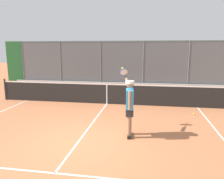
{
  "coord_description": "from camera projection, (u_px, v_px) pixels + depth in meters",
  "views": [
    {
      "loc": [
        -1.88,
        5.41,
        2.6
      ],
      "look_at": [
        -0.55,
        -2.61,
        1.05
      ],
      "focal_mm": 35.1,
      "sensor_mm": 36.0,
      "label": 1
    }
  ],
  "objects": [
    {
      "name": "tennis_ball_near_net",
      "position": [
        194.0,
        114.0,
        8.65
      ],
      "size": [
        0.07,
        0.07,
        0.07
      ],
      "primitive_type": "sphere",
      "color": "#CCDB33",
      "rests_on": "ground"
    },
    {
      "name": "tennis_player",
      "position": [
        129.0,
        104.0,
        6.4
      ],
      "size": [
        0.57,
        1.37,
        1.98
      ],
      "rotation": [
        0.0,
        0.0,
        -1.47
      ],
      "color": "black",
      "rests_on": "ground"
    },
    {
      "name": "ground_plane",
      "position": [
        77.0,
        144.0,
        6.03
      ],
      "size": [
        60.0,
        60.0,
        0.0
      ],
      "primitive_type": "plane",
      "color": "#B76B42"
    },
    {
      "name": "tennis_net",
      "position": [
        107.0,
        94.0,
        10.25
      ],
      "size": [
        10.57,
        0.09,
        1.07
      ],
      "color": "#2D2D2D",
      "rests_on": "ground"
    },
    {
      "name": "fence_backdrop",
      "position": [
        123.0,
        62.0,
        16.2
      ],
      "size": [
        18.3,
        1.37,
        3.09
      ],
      "color": "#565B60",
      "rests_on": "ground"
    }
  ]
}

